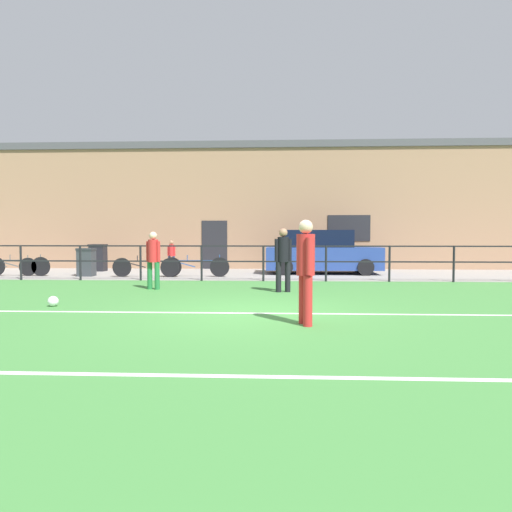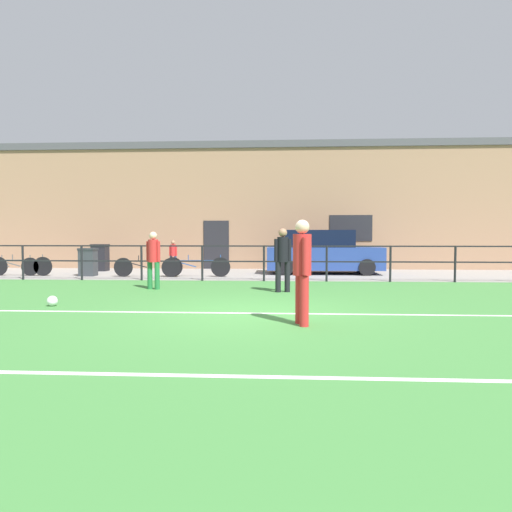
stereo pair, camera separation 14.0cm
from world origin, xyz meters
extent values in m
cube|color=#42843D|center=(0.00, 0.00, -0.02)|extent=(60.00, 44.00, 0.04)
cube|color=white|center=(0.00, -0.05, 0.00)|extent=(36.00, 0.11, 0.00)
cube|color=white|center=(0.00, -3.92, 0.00)|extent=(36.00, 0.11, 0.00)
cube|color=gray|center=(0.00, 8.50, 0.01)|extent=(48.00, 5.00, 0.02)
cylinder|color=black|center=(-8.00, 6.00, 0.57)|extent=(0.07, 0.07, 1.15)
cylinder|color=black|center=(-6.00, 6.00, 0.57)|extent=(0.07, 0.07, 1.15)
cylinder|color=black|center=(-4.00, 6.00, 0.57)|extent=(0.07, 0.07, 1.15)
cylinder|color=black|center=(-2.00, 6.00, 0.57)|extent=(0.07, 0.07, 1.15)
cylinder|color=black|center=(0.00, 6.00, 0.57)|extent=(0.07, 0.07, 1.15)
cylinder|color=black|center=(2.00, 6.00, 0.57)|extent=(0.07, 0.07, 1.15)
cylinder|color=black|center=(4.00, 6.00, 0.57)|extent=(0.07, 0.07, 1.15)
cylinder|color=black|center=(6.00, 6.00, 0.57)|extent=(0.07, 0.07, 1.15)
cube|color=black|center=(0.00, 6.00, 1.13)|extent=(36.00, 0.04, 0.04)
cube|color=black|center=(0.00, 6.00, 0.63)|extent=(36.00, 0.04, 0.04)
cube|color=#A37A5B|center=(0.00, 12.20, 2.60)|extent=(28.00, 2.40, 5.20)
cube|color=#232328|center=(-2.27, 10.98, 1.05)|extent=(1.10, 0.04, 2.10)
cube|color=#232328|center=(3.48, 10.98, 1.78)|extent=(1.80, 0.04, 1.10)
cube|color=#4C4C51|center=(0.00, 12.20, 5.35)|extent=(28.00, 2.56, 0.30)
cylinder|color=black|center=(0.48, 3.19, 0.39)|extent=(0.14, 0.14, 0.79)
cylinder|color=black|center=(0.72, 3.25, 0.39)|extent=(0.14, 0.14, 0.79)
cylinder|color=black|center=(0.60, 3.22, 1.11)|extent=(0.29, 0.29, 0.65)
sphere|color=#A37556|center=(0.60, 3.22, 1.54)|extent=(0.22, 0.22, 0.22)
cylinder|color=black|center=(0.43, 3.18, 1.09)|extent=(0.10, 0.10, 0.58)
cylinder|color=black|center=(0.77, 3.26, 1.09)|extent=(0.10, 0.10, 0.58)
cylinder|color=red|center=(0.89, -0.99, 0.41)|extent=(0.15, 0.15, 0.82)
cylinder|color=red|center=(0.95, -1.24, 0.41)|extent=(0.15, 0.15, 0.82)
cylinder|color=red|center=(0.92, -1.11, 1.16)|extent=(0.30, 0.30, 0.68)
sphere|color=beige|center=(0.92, -1.11, 1.62)|extent=(0.23, 0.23, 0.23)
cylinder|color=red|center=(0.88, -0.93, 1.14)|extent=(0.11, 0.11, 0.61)
cylinder|color=red|center=(0.97, -1.29, 1.14)|extent=(0.11, 0.11, 0.61)
cylinder|color=#237038|center=(-3.04, 3.68, 0.37)|extent=(0.14, 0.14, 0.75)
cylinder|color=#237038|center=(-2.82, 3.61, 0.37)|extent=(0.14, 0.14, 0.75)
cylinder|color=red|center=(-2.93, 3.65, 1.05)|extent=(0.28, 0.28, 0.62)
sphere|color=beige|center=(-2.93, 3.65, 1.47)|extent=(0.21, 0.21, 0.21)
cylinder|color=red|center=(-3.09, 3.70, 1.04)|extent=(0.10, 0.10, 0.55)
cylinder|color=red|center=(-2.77, 3.59, 1.04)|extent=(0.10, 0.10, 0.55)
sphere|color=white|center=(-4.20, 0.59, 0.11)|extent=(0.22, 0.22, 0.22)
cylinder|color=#232D4C|center=(-3.83, 9.96, 0.31)|extent=(0.11, 0.11, 0.59)
cylinder|color=#232D4C|center=(-4.01, 9.98, 0.31)|extent=(0.11, 0.11, 0.59)
cylinder|color=red|center=(-3.92, 9.97, 0.85)|extent=(0.22, 0.22, 0.49)
sphere|color=#A37556|center=(-3.92, 9.97, 1.18)|extent=(0.17, 0.17, 0.17)
cylinder|color=red|center=(-3.79, 9.95, 0.84)|extent=(0.08, 0.08, 0.43)
cylinder|color=red|center=(-4.05, 9.98, 0.84)|extent=(0.08, 0.08, 0.43)
cube|color=#28428E|center=(2.17, 8.82, 0.61)|extent=(4.28, 1.78, 0.84)
cube|color=black|center=(1.95, 8.82, 1.35)|extent=(2.57, 1.49, 0.64)
cylinder|color=black|center=(0.71, 7.97, 0.32)|extent=(0.60, 0.18, 0.60)
cylinder|color=black|center=(3.62, 7.97, 0.32)|extent=(0.60, 0.18, 0.60)
cylinder|color=black|center=(0.71, 9.68, 0.32)|extent=(0.60, 0.18, 0.60)
cylinder|color=black|center=(3.62, 9.68, 0.32)|extent=(0.60, 0.18, 0.60)
cylinder|color=black|center=(-4.97, 7.02, 0.35)|extent=(0.67, 0.04, 0.67)
cylinder|color=black|center=(-3.28, 7.02, 0.35)|extent=(0.67, 0.04, 0.67)
cube|color=black|center=(-4.13, 7.02, 0.57)|extent=(1.32, 0.04, 0.04)
cube|color=black|center=(-4.55, 7.02, 0.46)|extent=(0.83, 0.03, 0.24)
cylinder|color=black|center=(-4.42, 7.02, 0.67)|extent=(0.03, 0.03, 0.20)
cylinder|color=black|center=(-3.28, 7.02, 0.64)|extent=(0.03, 0.03, 0.28)
cylinder|color=black|center=(-8.44, 7.20, 0.35)|extent=(0.65, 0.04, 0.65)
cube|color=#4C5156|center=(-9.21, 7.20, 0.56)|extent=(1.21, 0.04, 0.04)
cylinder|color=#4C5156|center=(-9.48, 7.20, 0.66)|extent=(0.03, 0.03, 0.20)
cylinder|color=#4C5156|center=(-8.44, 7.20, 0.63)|extent=(0.03, 0.03, 0.28)
cylinder|color=black|center=(-7.97, 7.20, 0.36)|extent=(0.68, 0.04, 0.68)
cube|color=#4C5156|center=(-8.80, 7.20, 0.58)|extent=(1.29, 0.04, 0.04)
cube|color=#4C5156|center=(-9.21, 7.20, 0.47)|extent=(0.81, 0.03, 0.24)
cylinder|color=#4C5156|center=(-9.09, 7.20, 0.68)|extent=(0.03, 0.03, 0.20)
cylinder|color=#4C5156|center=(-7.97, 7.20, 0.65)|extent=(0.03, 0.03, 0.28)
cylinder|color=black|center=(-3.25, 7.20, 0.36)|extent=(0.68, 0.04, 0.68)
cylinder|color=black|center=(-1.57, 7.20, 0.36)|extent=(0.68, 0.04, 0.68)
cube|color=#234C99|center=(-2.41, 7.20, 0.58)|extent=(1.31, 0.04, 0.04)
cube|color=#234C99|center=(-2.83, 7.20, 0.47)|extent=(0.82, 0.03, 0.25)
cylinder|color=#234C99|center=(-2.71, 7.20, 0.68)|extent=(0.03, 0.03, 0.20)
cylinder|color=#234C99|center=(-1.57, 7.20, 0.65)|extent=(0.03, 0.03, 0.28)
cube|color=#33383D|center=(-6.34, 7.27, 0.48)|extent=(0.54, 0.45, 0.91)
cube|color=#282C30|center=(-6.34, 7.27, 0.97)|extent=(0.57, 0.49, 0.08)
cube|color=black|center=(-6.82, 9.53, 0.52)|extent=(0.59, 0.50, 1.01)
cube|color=black|center=(-6.82, 9.53, 1.07)|extent=(0.63, 0.53, 0.08)
camera|label=1|loc=(0.47, -8.65, 1.49)|focal=32.12mm
camera|label=2|loc=(0.61, -8.64, 1.49)|focal=32.12mm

